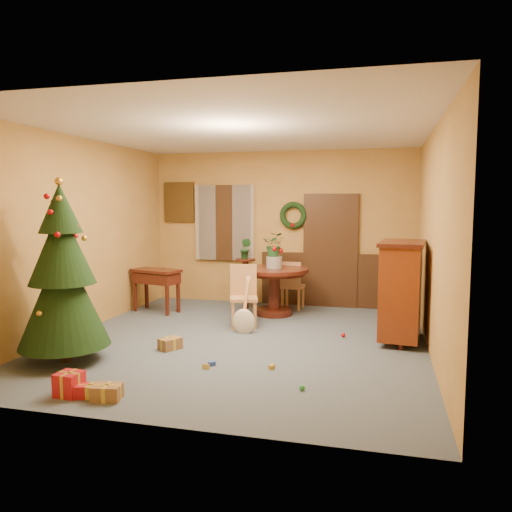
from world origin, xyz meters
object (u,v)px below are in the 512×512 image
(christmas_tree, at_px, (63,276))
(sideboard, at_px, (401,288))
(chair_near, at_px, (244,293))
(writing_desk, at_px, (156,280))
(dining_table, at_px, (274,282))

(christmas_tree, height_order, sideboard, christmas_tree)
(chair_near, xyz_separation_m, writing_desk, (-1.78, 0.60, 0.06))
(dining_table, bearing_deg, chair_near, -108.46)
(chair_near, bearing_deg, sideboard, -7.22)
(sideboard, bearing_deg, writing_desk, 167.76)
(dining_table, distance_m, christmas_tree, 3.72)
(writing_desk, bearing_deg, sideboard, -12.24)
(writing_desk, distance_m, sideboard, 4.24)
(christmas_tree, bearing_deg, chair_near, 54.22)
(christmas_tree, relative_size, sideboard, 1.59)
(writing_desk, bearing_deg, christmas_tree, -86.92)
(christmas_tree, distance_m, sideboard, 4.45)
(chair_near, relative_size, sideboard, 0.69)
(christmas_tree, xyz_separation_m, writing_desk, (-0.15, 2.85, -0.48))
(chair_near, distance_m, christmas_tree, 2.83)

